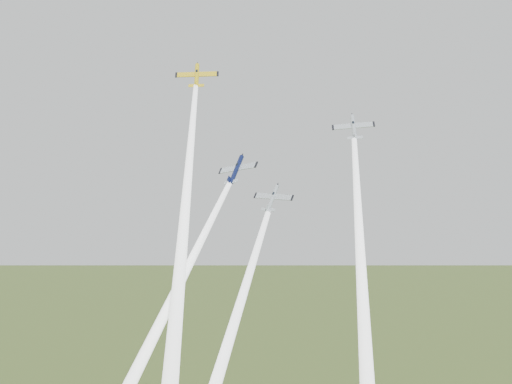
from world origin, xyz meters
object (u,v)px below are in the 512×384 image
plane_yellow (197,76)px  plane_silver_right (354,127)px  plane_silver_low (272,198)px  plane_navy (236,169)px

plane_yellow → plane_silver_right: plane_yellow is taller
plane_silver_low → plane_yellow: bearing=151.2°
plane_navy → plane_silver_right: size_ratio=1.07×
plane_navy → plane_silver_right: (20.32, 6.67, 7.81)m
plane_yellow → plane_silver_right: 33.95m
plane_yellow → plane_navy: size_ratio=1.05×
plane_navy → plane_silver_low: bearing=-11.3°
plane_yellow → plane_silver_low: size_ratio=1.23×
plane_yellow → plane_silver_right: (31.66, -3.17, -11.84)m
plane_navy → plane_silver_low: (7.79, -4.44, -5.29)m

